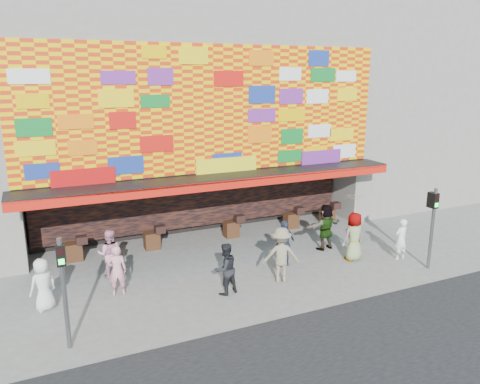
{
  "coord_description": "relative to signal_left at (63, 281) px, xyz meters",
  "views": [
    {
      "loc": [
        -6.63,
        -13.13,
        6.88
      ],
      "look_at": [
        0.24,
        2.0,
        2.69
      ],
      "focal_mm": 35.0,
      "sensor_mm": 36.0,
      "label": 1
    }
  ],
  "objects": [
    {
      "name": "ped_d",
      "position": [
        6.95,
        1.26,
        -0.9
      ],
      "size": [
        1.41,
        1.11,
        1.92
      ],
      "primitive_type": "imported",
      "rotation": [
        0.0,
        0.0,
        2.78
      ],
      "color": "gray",
      "rests_on": "ground"
    },
    {
      "name": "ped_g",
      "position": [
        10.39,
        1.79,
        -0.93
      ],
      "size": [
        0.95,
        0.65,
        1.87
      ],
      "primitive_type": "imported",
      "rotation": [
        0.0,
        0.0,
        3.21
      ],
      "color": "gray",
      "rests_on": "ground"
    },
    {
      "name": "shop_building",
      "position": [
        6.2,
        9.68,
        3.37
      ],
      "size": [
        15.2,
        9.4,
        10.0
      ],
      "color": "gray",
      "rests_on": "ground"
    },
    {
      "name": "neighbor_right",
      "position": [
        19.2,
        9.5,
        4.14
      ],
      "size": [
        11.0,
        8.0,
        12.0
      ],
      "primitive_type": "cube",
      "color": "gray",
      "rests_on": "ground"
    },
    {
      "name": "ped_f",
      "position": [
        10.08,
        3.2,
        -0.93
      ],
      "size": [
        1.79,
        0.81,
        1.86
      ],
      "primitive_type": "imported",
      "rotation": [
        0.0,
        0.0,
        3.29
      ],
      "color": "gray",
      "rests_on": "ground"
    },
    {
      "name": "ped_h",
      "position": [
        12.07,
        1.11,
        -1.06
      ],
      "size": [
        0.62,
        0.44,
        1.6
      ],
      "primitive_type": "imported",
      "rotation": [
        0.0,
        0.0,
        3.24
      ],
      "color": "white",
      "rests_on": "ground"
    },
    {
      "name": "ground",
      "position": [
        6.2,
        1.5,
        -1.86
      ],
      "size": [
        90.0,
        90.0,
        0.0
      ],
      "primitive_type": "plane",
      "color": "slate",
      "rests_on": "ground"
    },
    {
      "name": "parasol",
      "position": [
        10.39,
        1.79,
        0.29
      ],
      "size": [
        1.19,
        1.2,
        1.85
      ],
      "color": "beige",
      "rests_on": "ground"
    },
    {
      "name": "ped_c",
      "position": [
        4.87,
        1.18,
        -1.01
      ],
      "size": [
        0.96,
        0.83,
        1.71
      ],
      "primitive_type": "imported",
      "rotation": [
        0.0,
        0.0,
        3.39
      ],
      "color": "black",
      "rests_on": "ground"
    },
    {
      "name": "signal_left",
      "position": [
        0.0,
        0.0,
        0.0
      ],
      "size": [
        0.22,
        0.2,
        3.0
      ],
      "color": "#59595B",
      "rests_on": "ground"
    },
    {
      "name": "ped_e",
      "position": [
        7.71,
        2.36,
        -0.99
      ],
      "size": [
        1.11,
        0.77,
        1.75
      ],
      "primitive_type": "imported",
      "rotation": [
        0.0,
        0.0,
        3.52
      ],
      "color": "#2D364E",
      "rests_on": "ground"
    },
    {
      "name": "signal_right",
      "position": [
        12.4,
        0.0,
        0.0
      ],
      "size": [
        0.22,
        0.2,
        3.0
      ],
      "color": "#59595B",
      "rests_on": "ground"
    },
    {
      "name": "ped_i",
      "position": [
        1.72,
        4.01,
        -1.0
      ],
      "size": [
        0.98,
        0.86,
        1.72
      ],
      "primitive_type": "imported",
      "rotation": [
        0.0,
        0.0,
        2.86
      ],
      "color": "pink",
      "rests_on": "ground"
    },
    {
      "name": "ped_a",
      "position": [
        -0.48,
        2.45,
        -1.05
      ],
      "size": [
        0.94,
        0.81,
        1.62
      ],
      "primitive_type": "imported",
      "rotation": [
        0.0,
        0.0,
        3.59
      ],
      "color": "silver",
      "rests_on": "ground"
    },
    {
      "name": "ped_b",
      "position": [
        1.71,
        2.53,
        -1.03
      ],
      "size": [
        0.67,
        0.5,
        1.67
      ],
      "primitive_type": "imported",
      "rotation": [
        0.0,
        0.0,
        2.97
      ],
      "color": "pink",
      "rests_on": "ground"
    }
  ]
}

